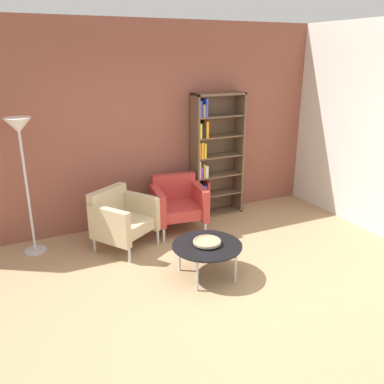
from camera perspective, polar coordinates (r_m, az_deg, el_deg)
The scene contains 8 objects.
ground_plane at distance 4.36m, azimuth 4.39°, elevation -15.32°, with size 8.32×8.32×0.00m, color tan.
brick_back_panel at distance 5.95m, azimuth -7.05°, elevation 9.17°, with size 6.40×0.12×2.90m, color brown.
bookshelf_tall at distance 6.26m, azimuth 2.89°, elevation 4.92°, with size 0.80×0.30×1.90m.
coffee_table_low at distance 4.63m, azimuth 2.14°, elevation -7.74°, with size 0.80×0.80×0.40m.
decorative_bowl at distance 4.60m, azimuth 2.15°, elevation -7.03°, with size 0.32×0.32×0.05m.
armchair_near_window at distance 5.37m, azimuth -9.91°, elevation -3.61°, with size 0.94×0.93×0.78m.
armchair_spare_guest at distance 5.81m, azimuth -2.02°, elevation -1.52°, with size 0.80×0.74×0.78m.
floor_lamp_torchiere at distance 5.26m, azimuth -23.06°, elevation 6.49°, with size 0.32×0.32×1.74m.
Camera 1 is at (-1.81, -3.11, 2.46)m, focal length 37.78 mm.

